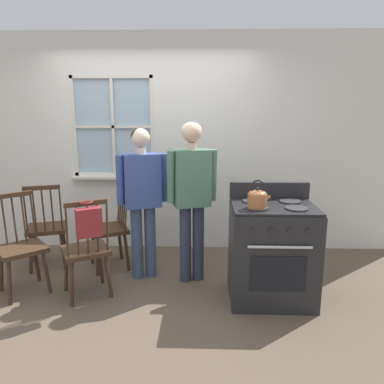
% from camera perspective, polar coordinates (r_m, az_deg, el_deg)
% --- Properties ---
extents(ground_plane, '(16.00, 16.00, 0.00)m').
position_cam_1_polar(ground_plane, '(3.82, -8.33, -15.54)').
color(ground_plane, brown).
extents(wall_back, '(6.40, 0.16, 2.70)m').
position_cam_1_polar(wall_back, '(4.77, -5.59, 7.05)').
color(wall_back, silver).
rests_on(wall_back, ground_plane).
extents(chair_by_window, '(0.56, 0.55, 0.99)m').
position_cam_1_polar(chair_by_window, '(3.77, -15.85, -8.68)').
color(chair_by_window, '#3D2819').
rests_on(chair_by_window, ground_plane).
extents(chair_near_wall, '(0.54, 0.55, 0.99)m').
position_cam_1_polar(chair_near_wall, '(4.37, -12.32, -5.53)').
color(chair_near_wall, '#3D2819').
rests_on(chair_near_wall, ground_plane).
extents(chair_center_cluster, '(0.52, 0.51, 0.99)m').
position_cam_1_polar(chair_center_cluster, '(4.58, -21.28, -5.27)').
color(chair_center_cluster, '#3D2819').
rests_on(chair_center_cluster, ground_plane).
extents(chair_near_stove, '(0.58, 0.58, 0.99)m').
position_cam_1_polar(chair_near_stove, '(4.06, -24.63, -7.81)').
color(chair_near_stove, '#3D2819').
rests_on(chair_near_stove, ground_plane).
extents(person_elderly_left, '(0.53, 0.32, 1.60)m').
position_cam_1_polar(person_elderly_left, '(3.92, -7.60, 0.17)').
color(person_elderly_left, '#384766').
rests_on(person_elderly_left, ground_plane).
extents(person_teen_center, '(0.52, 0.30, 1.66)m').
position_cam_1_polar(person_teen_center, '(3.80, -0.03, 0.61)').
color(person_teen_center, '#2D3347').
rests_on(person_teen_center, ground_plane).
extents(stove, '(0.78, 0.68, 1.08)m').
position_cam_1_polar(stove, '(3.66, 12.06, -8.84)').
color(stove, '#232326').
rests_on(stove, ground_plane).
extents(kettle, '(0.21, 0.17, 0.25)m').
position_cam_1_polar(kettle, '(3.34, 9.93, -0.89)').
color(kettle, '#A86638').
rests_on(kettle, stove).
extents(potted_plant, '(0.11, 0.11, 0.28)m').
position_cam_1_polar(potted_plant, '(4.79, -10.54, 3.27)').
color(potted_plant, '#935B3D').
rests_on(potted_plant, wall_back).
extents(handbag, '(0.24, 0.25, 0.31)m').
position_cam_1_polar(handbag, '(3.44, -15.46, -4.38)').
color(handbag, maroon).
rests_on(handbag, chair_by_window).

